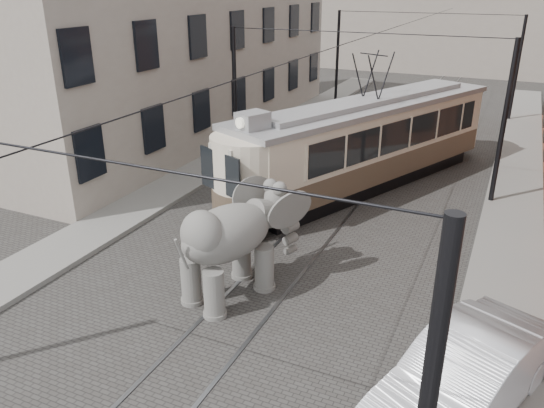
% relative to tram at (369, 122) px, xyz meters
% --- Properties ---
extents(ground, '(120.00, 120.00, 0.00)m').
position_rel_tram_xyz_m(ground, '(-0.38, -5.90, -2.63)').
color(ground, '#3B3936').
extents(tram_rails, '(1.54, 80.00, 0.02)m').
position_rel_tram_xyz_m(tram_rails, '(-0.38, -5.90, -2.61)').
color(tram_rails, slate).
rests_on(tram_rails, ground).
extents(sidewalk_right, '(2.00, 60.00, 0.15)m').
position_rel_tram_xyz_m(sidewalk_right, '(5.62, -5.90, -2.55)').
color(sidewalk_right, slate).
rests_on(sidewalk_right, ground).
extents(sidewalk_left, '(2.00, 60.00, 0.15)m').
position_rel_tram_xyz_m(sidewalk_left, '(-6.88, -5.90, -2.55)').
color(sidewalk_left, slate).
rests_on(sidewalk_left, ground).
extents(stucco_building, '(7.00, 24.00, 10.00)m').
position_rel_tram_xyz_m(stucco_building, '(-11.38, 4.10, 2.37)').
color(stucco_building, gray).
rests_on(stucco_building, ground).
extents(catenary, '(11.00, 30.20, 6.00)m').
position_rel_tram_xyz_m(catenary, '(-0.58, -0.90, 0.37)').
color(catenary, black).
rests_on(catenary, ground).
extents(tram, '(7.78, 13.22, 5.25)m').
position_rel_tram_xyz_m(tram, '(0.00, 0.00, 0.00)').
color(tram, beige).
rests_on(tram, ground).
extents(elephant, '(3.86, 5.15, 2.80)m').
position_rel_tram_xyz_m(elephant, '(-1.02, -9.54, -1.22)').
color(elephant, slate).
rests_on(elephant, ground).
extents(parked_car, '(3.44, 5.22, 1.63)m').
position_rel_tram_xyz_m(parked_car, '(5.07, -11.28, -1.81)').
color(parked_car, '#B8B8BD').
rests_on(parked_car, ground).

